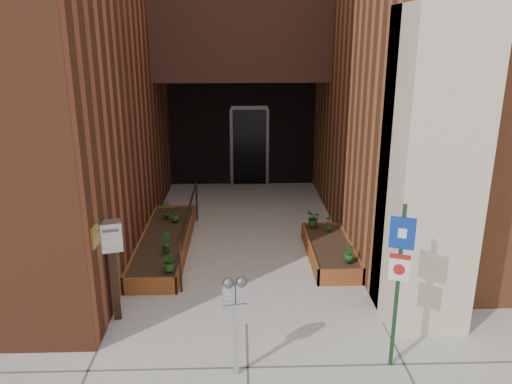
{
  "coord_description": "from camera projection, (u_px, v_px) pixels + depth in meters",
  "views": [
    {
      "loc": [
        -0.07,
        -6.34,
        4.0
      ],
      "look_at": [
        0.2,
        1.8,
        1.45
      ],
      "focal_mm": 35.0,
      "sensor_mm": 36.0,
      "label": 1
    }
  ],
  "objects": [
    {
      "name": "handrail",
      "position": [
        189.0,
        214.0,
        9.52
      ],
      "size": [
        0.04,
        3.34,
        0.9
      ],
      "color": "black",
      "rests_on": "ground"
    },
    {
      "name": "ground",
      "position": [
        246.0,
        324.0,
        7.24
      ],
      "size": [
        80.0,
        80.0,
        0.0
      ],
      "primitive_type": "plane",
      "color": "#9E9991",
      "rests_on": "ground"
    },
    {
      "name": "shrub_left_c",
      "position": [
        175.0,
        214.0,
        10.39
      ],
      "size": [
        0.25,
        0.25,
        0.33
      ],
      "primitive_type": "imported",
      "rotation": [
        0.0,
        0.0,
        3.66
      ],
      "color": "#205A19",
      "rests_on": "planter_left"
    },
    {
      "name": "shrub_left_b",
      "position": [
        165.0,
        242.0,
        8.92
      ],
      "size": [
        0.26,
        0.26,
        0.34
      ],
      "primitive_type": "imported",
      "rotation": [
        0.0,
        0.0,
        2.1
      ],
      "color": "#1B5317",
      "rests_on": "planter_left"
    },
    {
      "name": "shrub_left_a",
      "position": [
        169.0,
        261.0,
        8.2
      ],
      "size": [
        0.37,
        0.37,
        0.32
      ],
      "primitive_type": "imported",
      "rotation": [
        0.0,
        0.0,
        0.32
      ],
      "color": "#24601B",
      "rests_on": "planter_left"
    },
    {
      "name": "planter_right",
      "position": [
        330.0,
        252.0,
        9.35
      ],
      "size": [
        0.8,
        2.2,
        0.3
      ],
      "color": "brown",
      "rests_on": "ground"
    },
    {
      "name": "planter_left",
      "position": [
        165.0,
        243.0,
        9.73
      ],
      "size": [
        0.9,
        3.6,
        0.3
      ],
      "color": "brown",
      "rests_on": "ground"
    },
    {
      "name": "parking_meter",
      "position": [
        235.0,
        300.0,
        5.87
      ],
      "size": [
        0.3,
        0.16,
        1.32
      ],
      "color": "#B2B2B4",
      "rests_on": "ground"
    },
    {
      "name": "shrub_right_a",
      "position": [
        349.0,
        253.0,
        8.53
      ],
      "size": [
        0.24,
        0.24,
        0.32
      ],
      "primitive_type": "imported",
      "rotation": [
        0.0,
        0.0,
        1.17
      ],
      "color": "#18551E",
      "rests_on": "planter_right"
    },
    {
      "name": "shrub_right_c",
      "position": [
        313.0,
        218.0,
        10.11
      ],
      "size": [
        0.32,
        0.32,
        0.34
      ],
      "primitive_type": "imported",
      "rotation": [
        0.0,
        0.0,
        4.75
      ],
      "color": "#1F5117",
      "rests_on": "planter_right"
    },
    {
      "name": "sign_post",
      "position": [
        399.0,
        271.0,
        5.95
      ],
      "size": [
        0.28,
        0.13,
        2.16
      ],
      "color": "#133619",
      "rests_on": "ground"
    },
    {
      "name": "shrub_left_d",
      "position": [
        166.0,
        210.0,
        10.55
      ],
      "size": [
        0.28,
        0.28,
        0.38
      ],
      "primitive_type": "imported",
      "rotation": [
        0.0,
        0.0,
        5.55
      ],
      "color": "#295A19",
      "rests_on": "planter_left"
    },
    {
      "name": "shrub_right_b",
      "position": [
        329.0,
        223.0,
        9.86
      ],
      "size": [
        0.18,
        0.18,
        0.34
      ],
      "primitive_type": "imported",
      "rotation": [
        0.0,
        0.0,
        3.11
      ],
      "color": "#24631C",
      "rests_on": "planter_right"
    },
    {
      "name": "payment_dropbox",
      "position": [
        112.0,
        250.0,
        7.07
      ],
      "size": [
        0.35,
        0.3,
        1.53
      ],
      "color": "black",
      "rests_on": "ground"
    }
  ]
}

